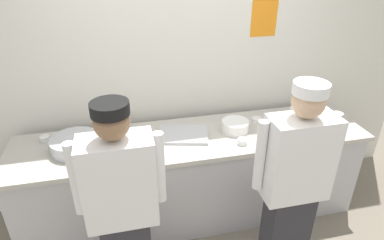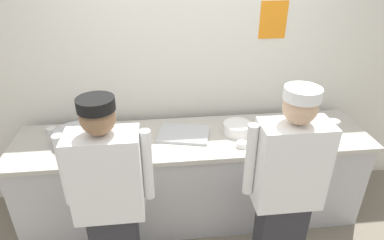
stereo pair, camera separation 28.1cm
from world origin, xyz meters
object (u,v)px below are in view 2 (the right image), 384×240
mixing_bowl_steel (78,137)px  plate_stack_rear (237,128)px  squeeze_bottle_primary (130,138)px  chefs_knife (129,132)px  chef_center (286,191)px  chef_near_left (110,201)px  ramekin_red_sauce (242,144)px  plate_stack_front (316,128)px  deli_cup (302,117)px  ramekin_yellow_sauce (51,130)px  ramekin_green_sauce (261,123)px  ramekin_orange_sauce (273,143)px  sheet_tray (184,134)px

mixing_bowl_steel → plate_stack_rear: bearing=0.4°
squeeze_bottle_primary → chefs_knife: size_ratio=0.75×
chef_center → chefs_knife: 1.45m
chef_near_left → ramekin_red_sauce: 1.16m
squeeze_bottle_primary → plate_stack_front: bearing=3.9°
chef_center → plate_stack_front: size_ratio=6.84×
squeeze_bottle_primary → deli_cup: squeeze_bottle_primary is taller
ramekin_yellow_sauce → ramekin_red_sauce: size_ratio=0.97×
ramekin_yellow_sauce → ramekin_green_sauce: 1.92m
chef_near_left → squeeze_bottle_primary: chef_near_left is taller
plate_stack_rear → plate_stack_front: bearing=-2.5°
ramekin_yellow_sauce → deli_cup: 2.32m
plate_stack_front → ramekin_orange_sauce: (-0.47, -0.19, -0.00)m
ramekin_yellow_sauce → chef_near_left: bearing=-57.2°
mixing_bowl_steel → ramekin_orange_sauce: (1.64, -0.22, -0.03)m
mixing_bowl_steel → ramekin_green_sauce: size_ratio=4.35×
plate_stack_front → squeeze_bottle_primary: squeeze_bottle_primary is taller
ramekin_green_sauce → chef_center: bearing=-96.1°
ramekin_yellow_sauce → plate_stack_front: bearing=-5.4°
ramekin_orange_sauce → ramekin_red_sauce: 0.27m
ramekin_orange_sauce → ramekin_green_sauce: size_ratio=1.09×
squeeze_bottle_primary → ramekin_orange_sauce: squeeze_bottle_primary is taller
ramekin_green_sauce → squeeze_bottle_primary: bearing=-167.7°
ramekin_yellow_sauce → ramekin_green_sauce: size_ratio=0.92×
mixing_bowl_steel → sheet_tray: mixing_bowl_steel is taller
chef_center → sheet_tray: (-0.64, 0.82, 0.02)m
chef_near_left → deli_cup: 1.94m
sheet_tray → ramekin_orange_sauce: 0.77m
chef_near_left → ramekin_yellow_sauce: size_ratio=19.33×
chef_center → ramekin_red_sauce: size_ratio=19.12×
chef_center → ramekin_red_sauce: bearing=107.0°
plate_stack_rear → mixing_bowl_steel: bearing=-179.6°
plate_stack_rear → mixing_bowl_steel: (-1.38, -0.01, 0.01)m
mixing_bowl_steel → chef_center: bearing=-27.1°
mixing_bowl_steel → ramekin_orange_sauce: 1.65m
sheet_tray → squeeze_bottle_primary: (-0.46, -0.16, 0.09)m
chef_near_left → ramekin_orange_sauce: size_ratio=16.30×
chef_near_left → ramekin_yellow_sauce: (-0.61, 0.95, 0.05)m
chef_center → ramekin_yellow_sauce: chef_center is taller
chef_near_left → ramekin_green_sauce: (1.30, 0.87, 0.04)m
ramekin_orange_sauce → chefs_knife: size_ratio=0.36×
ramekin_yellow_sauce → chefs_knife: (0.69, -0.08, -0.02)m
sheet_tray → deli_cup: bearing=7.3°
chef_center → ramekin_orange_sauce: bearing=80.4°
chef_center → ramekin_orange_sauce: size_ratio=16.54×
mixing_bowl_steel → chefs_knife: mixing_bowl_steel is taller
squeeze_bottle_primary → chefs_knife: 0.28m
chef_center → ramekin_green_sauce: chef_center is taller
mixing_bowl_steel → ramekin_orange_sauce: size_ratio=3.97×
plate_stack_rear → sheet_tray: (-0.48, 0.02, -0.04)m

